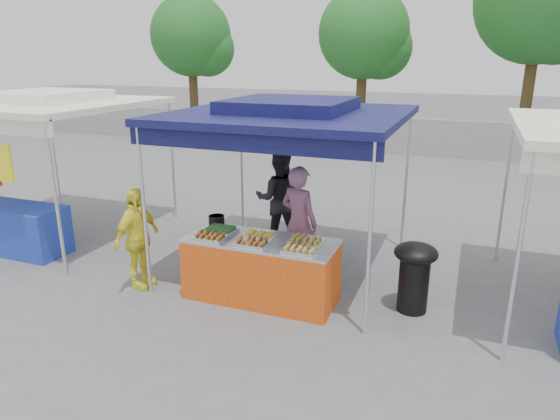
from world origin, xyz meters
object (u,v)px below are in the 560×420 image
(vendor_table, at_px, (261,269))
(cooking_pot, at_px, (217,220))
(vendor_woman, at_px, (299,222))
(customer_person, at_px, (137,238))
(wok_burner, at_px, (415,271))
(helper_man, at_px, (279,199))

(vendor_table, relative_size, cooking_pot, 8.85)
(cooking_pot, xyz_separation_m, vendor_woman, (1.05, 0.54, -0.08))
(customer_person, bearing_deg, wok_burner, -75.16)
(customer_person, bearing_deg, vendor_table, -76.52)
(vendor_table, relative_size, vendor_woman, 1.19)
(cooking_pot, xyz_separation_m, helper_man, (0.33, 1.61, -0.08))
(customer_person, bearing_deg, helper_man, -25.10)
(wok_burner, height_order, helper_man, helper_man)
(vendor_table, bearing_deg, helper_man, 104.28)
(vendor_woman, distance_m, customer_person, 2.29)
(cooking_pot, bearing_deg, vendor_woman, 27.13)
(wok_burner, xyz_separation_m, helper_man, (-2.43, 1.54, 0.29))
(helper_man, bearing_deg, vendor_woman, 105.34)
(vendor_table, height_order, cooking_pot, cooking_pot)
(cooking_pot, bearing_deg, helper_man, 78.36)
(customer_person, bearing_deg, vendor_woman, -55.47)
(wok_burner, bearing_deg, customer_person, 169.81)
(vendor_woman, bearing_deg, customer_person, 48.63)
(cooking_pot, relative_size, wok_burner, 0.24)
(vendor_table, distance_m, wok_burner, 1.99)
(vendor_table, distance_m, customer_person, 1.80)
(cooking_pot, distance_m, wok_burner, 2.79)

